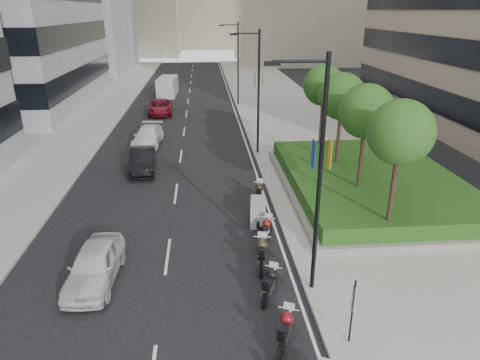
{
  "coord_description": "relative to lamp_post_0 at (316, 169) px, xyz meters",
  "views": [
    {
      "loc": [
        0.3,
        -12.68,
        10.22
      ],
      "look_at": [
        2.08,
        7.83,
        2.0
      ],
      "focal_mm": 32.0,
      "sensor_mm": 36.0,
      "label": 1
    }
  ],
  "objects": [
    {
      "name": "ground",
      "position": [
        -4.14,
        -1.0,
        -5.07
      ],
      "size": [
        160.0,
        160.0,
        0.0
      ],
      "primitive_type": "plane",
      "color": "black",
      "rests_on": "ground"
    },
    {
      "name": "car_c",
      "position": [
        -8.37,
        20.15,
        -4.34
      ],
      "size": [
        2.34,
        5.1,
        1.45
      ],
      "primitive_type": "imported",
      "rotation": [
        0.0,
        0.0,
        -0.06
      ],
      "color": "white",
      "rests_on": "ground"
    },
    {
      "name": "lamp_post_2",
      "position": [
        0.0,
        35.0,
        0.0
      ],
      "size": [
        2.34,
        0.45,
        9.0
      ],
      "color": "black",
      "rests_on": "ground"
    },
    {
      "name": "car_a",
      "position": [
        -8.37,
        1.33,
        -4.32
      ],
      "size": [
        1.98,
        4.47,
        1.5
      ],
      "primitive_type": "imported",
      "rotation": [
        0.0,
        0.0,
        -0.05
      ],
      "color": "silver",
      "rests_on": "ground"
    },
    {
      "name": "sidewalk_left",
      "position": [
        -16.14,
        29.0,
        -4.99
      ],
      "size": [
        8.0,
        100.0,
        0.15
      ],
      "primitive_type": "cube",
      "color": "#9E9B93",
      "rests_on": "ground"
    },
    {
      "name": "car_b",
      "position": [
        -8.04,
        14.12,
        -4.32
      ],
      "size": [
        1.92,
        4.64,
        1.49
      ],
      "primitive_type": "imported",
      "rotation": [
        0.0,
        0.0,
        0.08
      ],
      "color": "black",
      "rests_on": "ground"
    },
    {
      "name": "motorcycle_3",
      "position": [
        -1.56,
        1.89,
        -4.47
      ],
      "size": [
        0.75,
        2.24,
        1.12
      ],
      "rotation": [
        0.0,
        0.0,
        1.41
      ],
      "color": "black",
      "rests_on": "ground"
    },
    {
      "name": "motorcycle_1",
      "position": [
        -1.42,
        -2.77,
        -4.51
      ],
      "size": [
        0.99,
        1.98,
        1.04
      ],
      "rotation": [
        0.0,
        0.0,
        1.18
      ],
      "color": "black",
      "rests_on": "ground"
    },
    {
      "name": "delivery_van",
      "position": [
        -8.3,
        41.5,
        -4.0
      ],
      "size": [
        2.45,
        5.55,
        2.27
      ],
      "rotation": [
        0.0,
        0.0,
        -0.07
      ],
      "color": "silver",
      "rests_on": "ground"
    },
    {
      "name": "tree_0",
      "position": [
        4.36,
        3.0,
        0.36
      ],
      "size": [
        2.8,
        2.8,
        6.3
      ],
      "color": "#332319",
      "rests_on": "planter"
    },
    {
      "name": "motorcycle_2",
      "position": [
        -1.53,
        -0.19,
        -4.53
      ],
      "size": [
        0.98,
        1.88,
        1.0
      ],
      "rotation": [
        0.0,
        0.0,
        1.15
      ],
      "color": "black",
      "rests_on": "ground"
    },
    {
      "name": "lane_centre",
      "position": [
        -5.64,
        29.0,
        -5.06
      ],
      "size": [
        0.12,
        100.0,
        0.01
      ],
      "primitive_type": "cube",
      "color": "silver",
      "rests_on": "ground"
    },
    {
      "name": "tree_3",
      "position": [
        4.36,
        15.0,
        0.36
      ],
      "size": [
        2.8,
        2.8,
        6.3
      ],
      "color": "#332319",
      "rests_on": "planter"
    },
    {
      "name": "motorcycle_6",
      "position": [
        -0.86,
        8.27,
        -4.49
      ],
      "size": [
        0.73,
        2.14,
        1.08
      ],
      "rotation": [
        0.0,
        0.0,
        1.37
      ],
      "color": "black",
      "rests_on": "ground"
    },
    {
      "name": "car_d",
      "position": [
        -8.36,
        31.3,
        -4.33
      ],
      "size": [
        2.8,
        5.43,
        1.46
      ],
      "primitive_type": "imported",
      "rotation": [
        0.0,
        0.0,
        0.07
      ],
      "color": "maroon",
      "rests_on": "ground"
    },
    {
      "name": "parking_sign",
      "position": [
        0.66,
        -3.0,
        -3.61
      ],
      "size": [
        0.06,
        0.32,
        2.5
      ],
      "color": "black",
      "rests_on": "ground"
    },
    {
      "name": "tree_1",
      "position": [
        4.36,
        7.0,
        0.36
      ],
      "size": [
        2.8,
        2.8,
        6.3
      ],
      "color": "#332319",
      "rests_on": "planter"
    },
    {
      "name": "hedge",
      "position": [
        5.86,
        9.0,
        -4.12
      ],
      "size": [
        9.4,
        13.4,
        0.8
      ],
      "primitive_type": "cube",
      "color": "#185017",
      "rests_on": "planter"
    },
    {
      "name": "lamp_post_0",
      "position": [
        0.0,
        0.0,
        0.0
      ],
      "size": [
        2.34,
        0.45,
        9.0
      ],
      "color": "black",
      "rests_on": "ground"
    },
    {
      "name": "tree_2",
      "position": [
        4.36,
        11.0,
        0.36
      ],
      "size": [
        2.8,
        2.8,
        6.3
      ],
      "color": "#332319",
      "rests_on": "planter"
    },
    {
      "name": "lamp_post_1",
      "position": [
        0.0,
        17.0,
        0.0
      ],
      "size": [
        2.34,
        0.45,
        9.0
      ],
      "color": "black",
      "rests_on": "ground"
    },
    {
      "name": "lane_edge",
      "position": [
        -0.44,
        29.0,
        -5.06
      ],
      "size": [
        0.12,
        100.0,
        0.01
      ],
      "primitive_type": "cube",
      "color": "silver",
      "rests_on": "ground"
    },
    {
      "name": "motorcycle_5",
      "position": [
        -1.22,
        5.91,
        -4.5
      ],
      "size": [
        0.98,
        1.96,
        1.13
      ],
      "rotation": [
        0.0,
        0.0,
        1.45
      ],
      "color": "black",
      "rests_on": "ground"
    },
    {
      "name": "planter",
      "position": [
        5.86,
        9.0,
        -4.72
      ],
      "size": [
        10.0,
        14.0,
        0.4
      ],
      "primitive_type": "cube",
      "color": "gray",
      "rests_on": "sidewalk_right"
    },
    {
      "name": "motorcycle_4",
      "position": [
        -1.11,
        3.97,
        -4.52
      ],
      "size": [
        1.0,
        1.9,
        1.02
      ],
      "rotation": [
        0.0,
        0.0,
        1.14
      ],
      "color": "black",
      "rests_on": "ground"
    },
    {
      "name": "sidewalk_right",
      "position": [
        4.86,
        29.0,
        -4.99
      ],
      "size": [
        10.0,
        100.0,
        0.15
      ],
      "primitive_type": "cube",
      "color": "#9E9B93",
      "rests_on": "ground"
    }
  ]
}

